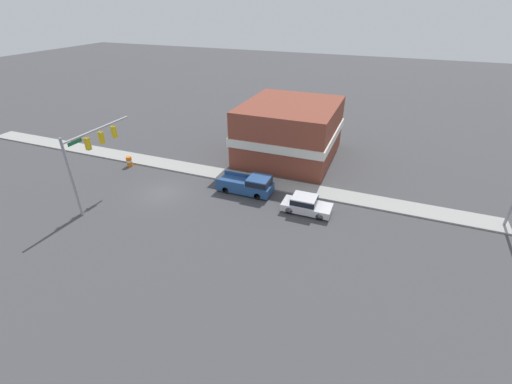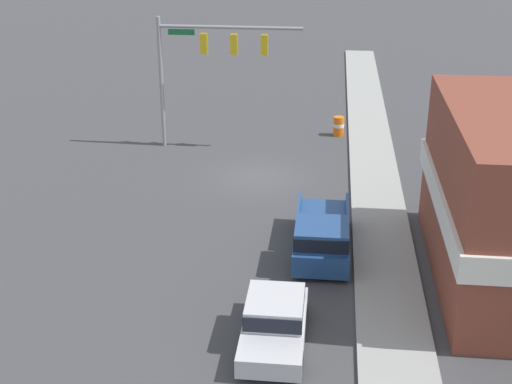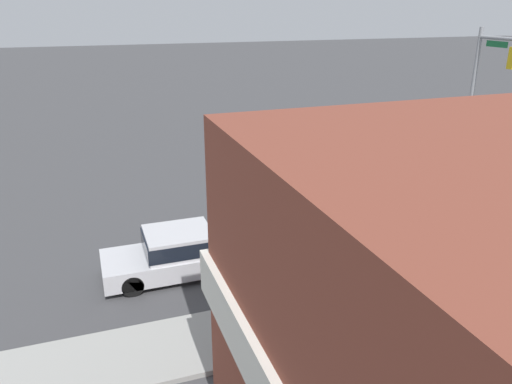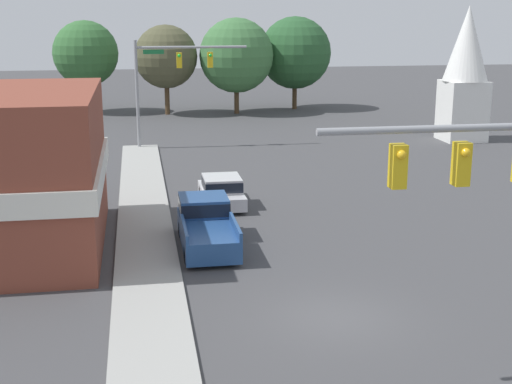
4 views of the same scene
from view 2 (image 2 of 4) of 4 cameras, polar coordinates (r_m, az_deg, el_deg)
ground_plane at (r=35.27m, az=0.23°, el=1.16°), size 200.00×200.00×0.00m
sidewalk_curb at (r=35.16m, az=9.51°, el=0.88°), size 2.40×60.00×0.14m
near_signal_assembly at (r=38.17m, az=-3.87°, el=11.03°), size 7.66×0.49×7.08m
car_lead at (r=22.63m, az=1.49°, el=-10.19°), size 1.93×4.30×1.49m
pickup_truck_parked at (r=27.61m, az=5.29°, el=-3.47°), size 2.09×5.29×1.78m
construction_barrel at (r=41.49m, az=6.63°, el=5.27°), size 0.62×0.62×1.12m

